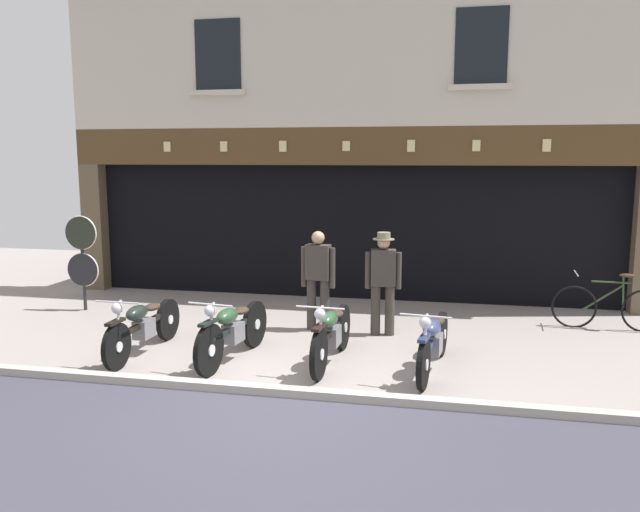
% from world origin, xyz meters
% --- Properties ---
extents(ground, '(23.07, 22.00, 0.18)m').
position_xyz_m(ground, '(0.00, -0.98, -0.04)').
color(ground, gray).
extents(shop_facade, '(11.37, 4.42, 6.20)m').
position_xyz_m(shop_facade, '(-0.00, 7.02, 1.69)').
color(shop_facade, black).
rests_on(shop_facade, ground).
extents(motorcycle_left, '(0.62, 2.06, 0.91)m').
position_xyz_m(motorcycle_left, '(-2.25, 1.20, 0.42)').
color(motorcycle_left, black).
rests_on(motorcycle_left, ground).
extents(motorcycle_center_left, '(0.62, 2.01, 0.93)m').
position_xyz_m(motorcycle_center_left, '(-0.92, 1.18, 0.44)').
color(motorcycle_center_left, black).
rests_on(motorcycle_center_left, ground).
extents(motorcycle_center, '(0.62, 1.96, 0.92)m').
position_xyz_m(motorcycle_center, '(0.42, 1.32, 0.43)').
color(motorcycle_center, black).
rests_on(motorcycle_center, ground).
extents(motorcycle_center_right, '(0.62, 2.01, 0.90)m').
position_xyz_m(motorcycle_center_right, '(1.76, 1.28, 0.42)').
color(motorcycle_center_right, black).
rests_on(motorcycle_center_right, ground).
extents(salesman_left, '(0.56, 0.26, 1.60)m').
position_xyz_m(salesman_left, '(-0.10, 2.94, 0.88)').
color(salesman_left, '#38332D').
rests_on(salesman_left, ground).
extents(shopkeeper_center, '(0.56, 0.33, 1.62)m').
position_xyz_m(shopkeeper_center, '(0.95, 2.85, 0.89)').
color(shopkeeper_center, '#38332D').
rests_on(shopkeeper_center, ground).
extents(tyre_sign_pole, '(0.61, 0.06, 1.72)m').
position_xyz_m(tyre_sign_pole, '(-4.52, 3.37, 1.05)').
color(tyre_sign_pole, '#232328').
rests_on(tyre_sign_pole, ground).
extents(advert_board_near, '(0.70, 0.03, 0.89)m').
position_xyz_m(advert_board_near, '(2.39, 5.40, 1.59)').
color(advert_board_near, beige).
extents(leaning_bicycle, '(1.76, 0.50, 0.94)m').
position_xyz_m(leaning_bicycle, '(4.49, 3.91, 0.37)').
color(leaning_bicycle, black).
rests_on(leaning_bicycle, ground).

